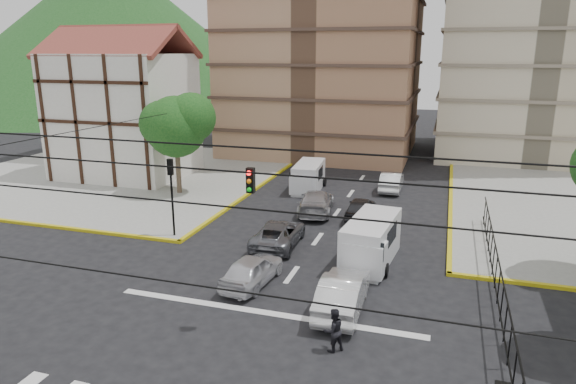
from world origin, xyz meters
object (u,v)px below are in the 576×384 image
at_px(car_white_front_right, 343,293).
at_px(van_left_lane, 308,178).
at_px(traffic_light_nw, 171,184).
at_px(car_silver_front_left, 252,270).
at_px(van_right_lane, 370,243).
at_px(pedestrian_crosswalk, 333,330).

bearing_deg(car_white_front_right, van_left_lane, -71.59).
height_order(traffic_light_nw, car_silver_front_left, traffic_light_nw).
xyz_separation_m(van_right_lane, pedestrian_crosswalk, (-0.07, -8.02, -0.30)).
height_order(traffic_light_nw, car_white_front_right, traffic_light_nw).
distance_m(van_right_lane, pedestrian_crosswalk, 8.03).
bearing_deg(van_left_lane, car_white_front_right, -75.17).
xyz_separation_m(traffic_light_nw, van_left_lane, (4.55, 11.99, -2.10)).
relative_size(car_silver_front_left, car_white_front_right, 0.87).
bearing_deg(traffic_light_nw, pedestrian_crosswalk, -37.38).
bearing_deg(pedestrian_crosswalk, traffic_light_nw, -80.34).
bearing_deg(car_silver_front_left, van_right_lane, -135.11).
xyz_separation_m(van_left_lane, pedestrian_crosswalk, (6.49, -20.43, -0.21)).
relative_size(van_right_lane, pedestrian_crosswalk, 3.23).
height_order(car_silver_front_left, pedestrian_crosswalk, pedestrian_crosswalk).
bearing_deg(car_white_front_right, traffic_light_nw, -28.02).
height_order(van_left_lane, car_silver_front_left, van_left_lane).
distance_m(traffic_light_nw, van_right_lane, 11.30).
relative_size(van_left_lane, car_white_front_right, 1.02).
bearing_deg(pedestrian_crosswalk, car_silver_front_left, -84.75).
xyz_separation_m(traffic_light_nw, van_right_lane, (11.11, -0.42, -2.01)).
height_order(car_silver_front_left, car_white_front_right, car_white_front_right).
height_order(van_left_lane, car_white_front_right, van_left_lane).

